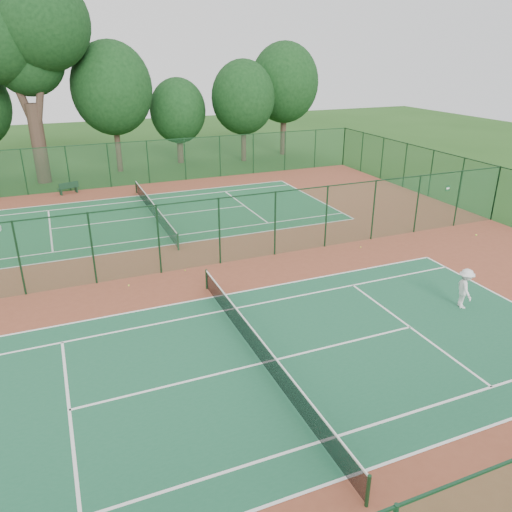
{
  "coord_description": "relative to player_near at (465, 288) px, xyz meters",
  "views": [
    {
      "loc": [
        -5.84,
        -22.5,
        10.19
      ],
      "look_at": [
        2.13,
        -3.37,
        1.6
      ],
      "focal_mm": 35.0,
      "sensor_mm": 36.0,
      "label": 1
    }
  ],
  "objects": [
    {
      "name": "fence_east",
      "position": [
        10.47,
        8.48,
        0.86
      ],
      "size": [
        0.09,
        36.0,
        3.5
      ],
      "rotation": [
        0.0,
        0.0,
        1.57
      ],
      "color": "#18482A",
      "rests_on": "ground"
    },
    {
      "name": "court_far",
      "position": [
        -9.53,
        17.48,
        -0.88
      ],
      "size": [
        23.77,
        10.97,
        0.01
      ],
      "primitive_type": "cube",
      "color": "#1C5933",
      "rests_on": "red_pad"
    },
    {
      "name": "red_pad",
      "position": [
        -9.53,
        8.48,
        -0.89
      ],
      "size": [
        40.0,
        36.0,
        0.01
      ],
      "primitive_type": "cube",
      "color": "brown",
      "rests_on": "ground"
    },
    {
      "name": "bench",
      "position": [
        -14.33,
        25.58,
        -0.41
      ],
      "size": [
        1.56,
        0.91,
        0.93
      ],
      "rotation": [
        0.0,
        0.0,
        0.34
      ],
      "color": "black",
      "rests_on": "red_pad"
    },
    {
      "name": "ground",
      "position": [
        -9.53,
        8.48,
        -0.9
      ],
      "size": [
        120.0,
        120.0,
        0.0
      ],
      "primitive_type": "plane",
      "color": "#214B17",
      "rests_on": "ground"
    },
    {
      "name": "stray_ball_a",
      "position": [
        -9.93,
        8.22,
        -0.85
      ],
      "size": [
        0.07,
        0.07,
        0.07
      ],
      "primitive_type": "sphere",
      "color": "#ADCA2F",
      "rests_on": "red_pad"
    },
    {
      "name": "evergreen_row",
      "position": [
        -9.03,
        32.73,
        -0.9
      ],
      "size": [
        39.0,
        5.0,
        12.0
      ],
      "primitive_type": null,
      "color": "black",
      "rests_on": "ground"
    },
    {
      "name": "court_near",
      "position": [
        -9.53,
        -0.52,
        -0.88
      ],
      "size": [
        23.77,
        10.97,
        0.01
      ],
      "primitive_type": "cube",
      "color": "#1C593A",
      "rests_on": "red_pad"
    },
    {
      "name": "tennis_net_near",
      "position": [
        -9.53,
        -0.52,
        -0.35
      ],
      "size": [
        0.1,
        12.9,
        0.97
      ],
      "color": "#14391D",
      "rests_on": "ground"
    },
    {
      "name": "stray_ball_c",
      "position": [
        -12.81,
        7.55,
        -0.85
      ],
      "size": [
        0.07,
        0.07,
        0.07
      ],
      "primitive_type": "sphere",
      "color": "#CDF438",
      "rests_on": "red_pad"
    },
    {
      "name": "fence_divider",
      "position": [
        -9.53,
        8.48,
        0.86
      ],
      "size": [
        40.0,
        0.09,
        3.5
      ],
      "color": "#194B2B",
      "rests_on": "ground"
    },
    {
      "name": "fence_north",
      "position": [
        -9.53,
        26.48,
        0.86
      ],
      "size": [
        40.0,
        0.09,
        3.5
      ],
      "color": "#164325",
      "rests_on": "ground"
    },
    {
      "name": "stray_ball_b",
      "position": [
        -0.1,
        7.52,
        -0.85
      ],
      "size": [
        0.08,
        0.08,
        0.08
      ],
      "primitive_type": "sphere",
      "color": "#CCD631",
      "rests_on": "red_pad"
    },
    {
      "name": "player_near",
      "position": [
        0.0,
        0.0,
        0.0
      ],
      "size": [
        1.03,
        1.3,
        1.75
      ],
      "primitive_type": "imported",
      "rotation": [
        0.0,
        0.0,
        1.18
      ],
      "color": "silver",
      "rests_on": "court_near"
    },
    {
      "name": "tennis_net_far",
      "position": [
        -9.53,
        17.48,
        -0.35
      ],
      "size": [
        0.1,
        12.9,
        0.97
      ],
      "color": "#13361B",
      "rests_on": "ground"
    },
    {
      "name": "big_tree",
      "position": [
        -15.84,
        30.46,
        10.18
      ],
      "size": [
        10.18,
        7.45,
        15.64
      ],
      "color": "#39281F",
      "rests_on": "ground"
    }
  ]
}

